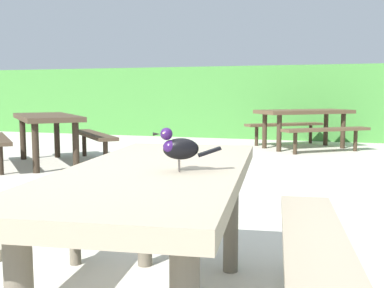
% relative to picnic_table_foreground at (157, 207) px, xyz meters
% --- Properties ---
extents(hedge_wall, '(28.00, 2.23, 1.67)m').
position_rel_picnic_table_foreground_xyz_m(hedge_wall, '(-0.36, 9.68, 0.28)').
color(hedge_wall, '#428438').
rests_on(hedge_wall, ground).
extents(picnic_table_foreground, '(1.89, 1.92, 0.74)m').
position_rel_picnic_table_foreground_xyz_m(picnic_table_foreground, '(0.00, 0.00, 0.00)').
color(picnic_table_foreground, gray).
rests_on(picnic_table_foreground, ground).
extents(bird_grackle, '(0.27, 0.15, 0.18)m').
position_rel_picnic_table_foreground_xyz_m(bird_grackle, '(0.13, -0.09, 0.29)').
color(bird_grackle, black).
rests_on(bird_grackle, picnic_table_foreground).
extents(picnic_table_mid_left, '(2.38, 2.38, 0.74)m').
position_rel_picnic_table_foreground_xyz_m(picnic_table_mid_left, '(0.09, 7.17, 0.00)').
color(picnic_table_mid_left, brown).
rests_on(picnic_table_mid_left, ground).
extents(picnic_table_mid_right, '(2.40, 2.40, 0.74)m').
position_rel_picnic_table_foreground_xyz_m(picnic_table_mid_right, '(-3.38, 3.95, 0.00)').
color(picnic_table_mid_right, '#473828').
rests_on(picnic_table_mid_right, ground).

